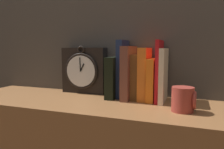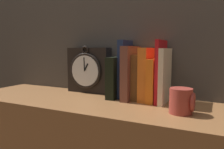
# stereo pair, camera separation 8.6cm
# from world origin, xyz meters

# --- Properties ---
(clock) EXTENTS (0.22, 0.07, 0.23)m
(clock) POSITION_xyz_m (-0.20, 0.14, 0.82)
(clock) COLOR black
(clock) RESTS_ON bookshelf
(book_slot0_black) EXTENTS (0.04, 0.15, 0.18)m
(book_slot0_black) POSITION_xyz_m (-0.03, 0.10, 0.80)
(book_slot0_black) COLOR black
(book_slot0_black) RESTS_ON bookshelf
(book_slot1_navy) EXTENTS (0.03, 0.11, 0.25)m
(book_slot1_navy) POSITION_xyz_m (0.01, 0.12, 0.84)
(book_slot1_navy) COLOR navy
(book_slot1_navy) RESTS_ON bookshelf
(book_slot2_brown) EXTENTS (0.03, 0.16, 0.22)m
(book_slot2_brown) POSITION_xyz_m (0.04, 0.09, 0.82)
(book_slot2_brown) COLOR brown
(book_slot2_brown) RESTS_ON bookshelf
(book_slot3_brown) EXTENTS (0.03, 0.13, 0.19)m
(book_slot3_brown) POSITION_xyz_m (0.07, 0.11, 0.81)
(book_slot3_brown) COLOR brown
(book_slot3_brown) RESTS_ON bookshelf
(book_slot4_orange) EXTENTS (0.03, 0.14, 0.22)m
(book_slot4_orange) POSITION_xyz_m (0.11, 0.11, 0.82)
(book_slot4_orange) COLOR orange
(book_slot4_orange) RESTS_ON bookshelf
(book_slot5_orange) EXTENTS (0.03, 0.14, 0.17)m
(book_slot5_orange) POSITION_xyz_m (0.14, 0.10, 0.80)
(book_slot5_orange) COLOR orange
(book_slot5_orange) RESTS_ON bookshelf
(book_slot6_red) EXTENTS (0.01, 0.15, 0.25)m
(book_slot6_red) POSITION_xyz_m (0.17, 0.10, 0.84)
(book_slot6_red) COLOR red
(book_slot6_red) RESTS_ON bookshelf
(book_slot7_cream) EXTENTS (0.02, 0.16, 0.22)m
(book_slot7_cream) POSITION_xyz_m (0.19, 0.10, 0.82)
(book_slot7_cream) COLOR beige
(book_slot7_cream) RESTS_ON bookshelf
(mug) EXTENTS (0.08, 0.07, 0.08)m
(mug) POSITION_xyz_m (0.27, -0.03, 0.75)
(mug) COLOR #9E382D
(mug) RESTS_ON bookshelf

